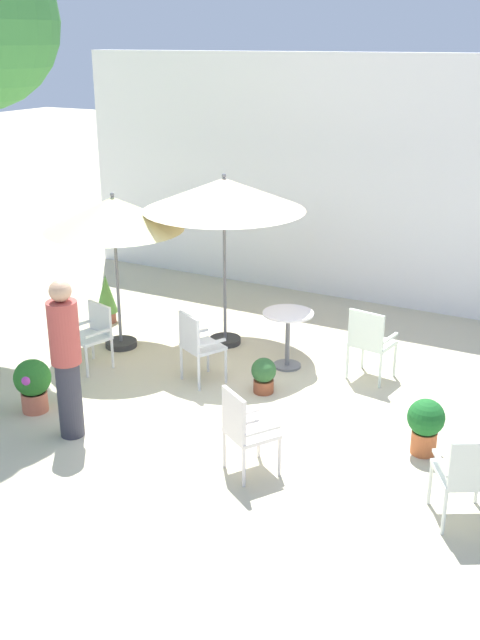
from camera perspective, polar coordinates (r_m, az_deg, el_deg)
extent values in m
plane|color=beige|center=(8.83, 0.03, -6.48)|extent=(60.00, 60.00, 0.00)
cube|color=white|center=(12.06, 10.06, 10.34)|extent=(10.54, 0.30, 3.85)
cylinder|color=#2D2D2D|center=(10.57, -9.08, -1.78)|extent=(0.44, 0.44, 0.08)
cylinder|color=slate|center=(10.22, -9.40, 3.48)|extent=(0.04, 0.04, 2.11)
cone|color=beige|center=(10.01, -9.68, 8.05)|extent=(1.86, 1.86, 0.44)
sphere|color=slate|center=(9.96, -9.77, 9.45)|extent=(0.06, 0.06, 0.06)
cylinder|color=#2D2D2D|center=(10.54, -1.14, -1.57)|extent=(0.44, 0.44, 0.08)
cylinder|color=slate|center=(10.17, -1.19, 4.33)|extent=(0.04, 0.04, 2.34)
cone|color=beige|center=(9.94, -1.23, 9.62)|extent=(2.18, 2.18, 0.43)
sphere|color=slate|center=(9.89, -1.24, 11.00)|extent=(0.06, 0.06, 0.06)
cylinder|color=white|center=(9.55, 3.71, 0.52)|extent=(0.66, 0.66, 0.02)
cylinder|color=slate|center=(9.69, 3.66, -1.59)|extent=(0.06, 0.06, 0.73)
cylinder|color=slate|center=(9.83, 3.62, -3.49)|extent=(0.36, 0.36, 0.03)
cube|color=white|center=(7.37, 0.90, -8.65)|extent=(0.60, 0.60, 0.04)
cube|color=white|center=(7.16, -0.47, -7.29)|extent=(0.37, 0.25, 0.46)
cube|color=white|center=(7.16, 1.71, -8.48)|extent=(0.24, 0.35, 0.03)
cube|color=white|center=(7.46, 0.14, -7.20)|extent=(0.24, 0.35, 0.03)
cylinder|color=white|center=(7.42, 3.04, -10.42)|extent=(0.04, 0.04, 0.41)
cylinder|color=white|center=(7.72, 1.44, -9.10)|extent=(0.04, 0.04, 0.41)
cylinder|color=white|center=(7.25, 0.30, -11.24)|extent=(0.04, 0.04, 0.41)
cylinder|color=white|center=(7.55, -1.22, -9.84)|extent=(0.04, 0.04, 0.41)
cube|color=silver|center=(9.23, -2.84, -2.05)|extent=(0.59, 0.59, 0.04)
cube|color=silver|center=(9.05, -3.91, -0.93)|extent=(0.40, 0.23, 0.44)
cube|color=silver|center=(9.03, -2.16, -1.76)|extent=(0.21, 0.37, 0.03)
cube|color=silver|center=(9.35, -3.52, -0.97)|extent=(0.21, 0.37, 0.03)
cylinder|color=silver|center=(9.27, -1.09, -3.57)|extent=(0.04, 0.04, 0.45)
cylinder|color=silver|center=(9.59, -2.47, -2.74)|extent=(0.04, 0.04, 0.45)
cylinder|color=silver|center=(9.08, -3.17, -4.16)|extent=(0.04, 0.04, 0.45)
cylinder|color=silver|center=(9.40, -4.50, -3.29)|extent=(0.04, 0.04, 0.45)
cube|color=silver|center=(6.97, 16.79, -11.26)|extent=(0.66, 0.66, 0.04)
cube|color=silver|center=(6.67, 17.59, -10.54)|extent=(0.41, 0.26, 0.43)
cube|color=silver|center=(6.85, 15.13, -10.53)|extent=(0.26, 0.40, 0.03)
cylinder|color=silver|center=(7.34, 17.72, -11.77)|extent=(0.04, 0.04, 0.43)
cylinder|color=silver|center=(7.22, 14.35, -12.02)|extent=(0.04, 0.04, 0.43)
cylinder|color=silver|center=(6.85, 15.37, -14.05)|extent=(0.04, 0.04, 0.43)
cube|color=white|center=(9.81, -11.51, -1.32)|extent=(0.57, 0.55, 0.04)
cube|color=white|center=(9.84, -10.67, 0.16)|extent=(0.44, 0.16, 0.39)
cube|color=white|center=(9.93, -12.28, -0.35)|extent=(0.14, 0.39, 0.03)
cube|color=white|center=(9.60, -10.82, -0.99)|extent=(0.14, 0.39, 0.03)
cylinder|color=white|center=(9.96, -13.08, -2.49)|extent=(0.04, 0.04, 0.41)
cylinder|color=white|center=(9.63, -11.64, -3.21)|extent=(0.04, 0.04, 0.41)
cylinder|color=white|center=(10.16, -11.22, -1.86)|extent=(0.04, 0.04, 0.41)
cylinder|color=white|center=(9.83, -9.74, -2.55)|extent=(0.04, 0.04, 0.41)
cube|color=white|center=(9.47, 10.10, -1.75)|extent=(0.55, 0.51, 0.04)
cube|color=white|center=(9.21, 9.62, -0.73)|extent=(0.47, 0.11, 0.45)
cube|color=white|center=(9.34, 11.38, -1.38)|extent=(0.10, 0.40, 0.03)
cube|color=white|center=(9.52, 8.94, -0.78)|extent=(0.10, 0.40, 0.03)
cylinder|color=white|center=(9.65, 11.77, -3.02)|extent=(0.04, 0.04, 0.45)
cylinder|color=white|center=(9.83, 9.37, -2.40)|extent=(0.04, 0.04, 0.45)
cylinder|color=white|center=(9.31, 10.68, -3.85)|extent=(0.04, 0.04, 0.45)
cylinder|color=white|center=(9.49, 8.22, -3.19)|extent=(0.04, 0.04, 0.45)
cylinder|color=#974B2E|center=(9.10, 1.81, -5.06)|extent=(0.25, 0.25, 0.16)
cylinder|color=#382819|center=(9.07, 1.82, -4.66)|extent=(0.22, 0.22, 0.02)
sphere|color=#2D5C2D|center=(9.01, 1.83, -3.86)|extent=(0.30, 0.30, 0.30)
cylinder|color=#C0654B|center=(8.97, -15.43, -6.01)|extent=(0.30, 0.30, 0.24)
cylinder|color=#382819|center=(8.92, -15.49, -5.39)|extent=(0.26, 0.26, 0.02)
sphere|color=#286F24|center=(8.84, -15.61, -4.27)|extent=(0.43, 0.43, 0.43)
sphere|color=#BE41AD|center=(8.68, -15.99, -4.47)|extent=(0.13, 0.13, 0.13)
sphere|color=#BE41AD|center=(8.95, -15.02, -3.49)|extent=(0.08, 0.08, 0.08)
cylinder|color=#C06135|center=(8.04, 13.88, -9.07)|extent=(0.26, 0.26, 0.25)
cylinder|color=#382819|center=(7.99, 13.95, -8.35)|extent=(0.23, 0.23, 0.02)
sphere|color=#1A6124|center=(7.91, 14.06, -7.24)|extent=(0.39, 0.39, 0.39)
cylinder|color=brown|center=(11.49, -10.09, 0.25)|extent=(0.26, 0.26, 0.17)
cylinder|color=#382819|center=(11.46, -10.12, 0.60)|extent=(0.23, 0.23, 0.02)
cone|color=#568F3C|center=(11.36, -10.21, 2.02)|extent=(0.33, 0.33, 0.58)
cylinder|color=#33333D|center=(8.21, -12.89, -5.93)|extent=(0.26, 0.26, 0.86)
cylinder|color=#B2463F|center=(7.90, -13.33, -0.94)|extent=(0.45, 0.45, 0.68)
sphere|color=tan|center=(7.75, -13.61, 2.18)|extent=(0.23, 0.23, 0.23)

